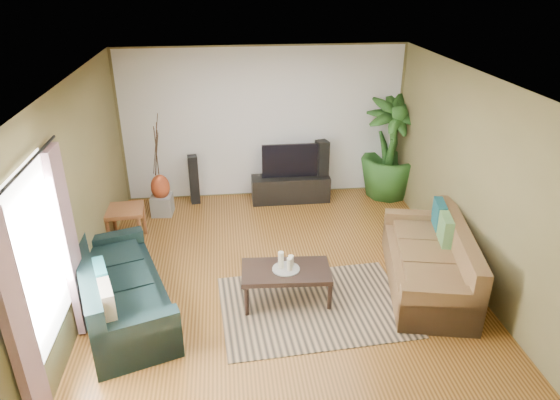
{
  "coord_description": "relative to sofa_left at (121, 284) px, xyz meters",
  "views": [
    {
      "loc": [
        -0.69,
        -5.78,
        3.88
      ],
      "look_at": [
        0.0,
        0.2,
        1.05
      ],
      "focal_mm": 32.0,
      "sensor_mm": 36.0,
      "label": 1
    }
  ],
  "objects": [
    {
      "name": "floor",
      "position": [
        2.01,
        0.61,
        -0.42
      ],
      "size": [
        5.5,
        5.5,
        0.0
      ],
      "primitive_type": "plane",
      "color": "#965F27",
      "rests_on": "ground"
    },
    {
      "name": "ceiling",
      "position": [
        2.01,
        0.61,
        2.28
      ],
      "size": [
        5.5,
        5.5,
        0.0
      ],
      "primitive_type": "plane",
      "rotation": [
        3.14,
        0.0,
        0.0
      ],
      "color": "white",
      "rests_on": "ground"
    },
    {
      "name": "wall_back",
      "position": [
        2.01,
        3.36,
        0.93
      ],
      "size": [
        5.0,
        0.0,
        5.0
      ],
      "primitive_type": "plane",
      "rotation": [
        1.57,
        0.0,
        0.0
      ],
      "color": "olive",
      "rests_on": "ground"
    },
    {
      "name": "wall_front",
      "position": [
        2.01,
        -2.14,
        0.93
      ],
      "size": [
        5.0,
        0.0,
        5.0
      ],
      "primitive_type": "plane",
      "rotation": [
        -1.57,
        0.0,
        0.0
      ],
      "color": "olive",
      "rests_on": "ground"
    },
    {
      "name": "wall_left",
      "position": [
        -0.49,
        0.61,
        0.92
      ],
      "size": [
        0.0,
        5.5,
        5.5
      ],
      "primitive_type": "plane",
      "rotation": [
        1.57,
        0.0,
        1.57
      ],
      "color": "olive",
      "rests_on": "ground"
    },
    {
      "name": "wall_right",
      "position": [
        4.51,
        0.61,
        0.92
      ],
      "size": [
        0.0,
        5.5,
        5.5
      ],
      "primitive_type": "plane",
      "rotation": [
        1.57,
        0.0,
        -1.57
      ],
      "color": "olive",
      "rests_on": "ground"
    },
    {
      "name": "backwall_panel",
      "position": [
        2.01,
        3.35,
        0.93
      ],
      "size": [
        4.9,
        0.0,
        4.9
      ],
      "primitive_type": "plane",
      "rotation": [
        1.57,
        0.0,
        0.0
      ],
      "color": "white",
      "rests_on": "ground"
    },
    {
      "name": "window_pane",
      "position": [
        -0.47,
        -0.99,
        0.97
      ],
      "size": [
        0.0,
        1.8,
        1.8
      ],
      "primitive_type": "plane",
      "rotation": [
        1.57,
        0.0,
        1.57
      ],
      "color": "white",
      "rests_on": "ground"
    },
    {
      "name": "curtain_near",
      "position": [
        -0.42,
        -1.74,
        0.72
      ],
      "size": [
        0.08,
        0.35,
        2.2
      ],
      "primitive_type": "cube",
      "color": "gray",
      "rests_on": "ground"
    },
    {
      "name": "curtain_far",
      "position": [
        -0.42,
        -0.24,
        0.72
      ],
      "size": [
        0.08,
        0.35,
        2.2
      ],
      "primitive_type": "cube",
      "color": "gray",
      "rests_on": "ground"
    },
    {
      "name": "curtain_rod",
      "position": [
        -0.42,
        -0.99,
        1.87
      ],
      "size": [
        0.03,
        1.9,
        0.03
      ],
      "primitive_type": "cylinder",
      "rotation": [
        1.57,
        0.0,
        0.0
      ],
      "color": "black",
      "rests_on": "ground"
    },
    {
      "name": "sofa_left",
      "position": [
        0.0,
        0.0,
        0.0
      ],
      "size": [
        1.54,
        2.31,
        0.85
      ],
      "primitive_type": "cube",
      "rotation": [
        0.0,
        0.0,
        1.9
      ],
      "color": "black",
      "rests_on": "floor"
    },
    {
      "name": "sofa_right",
      "position": [
        3.89,
        0.16,
        0.0
      ],
      "size": [
        1.37,
        2.26,
        0.85
      ],
      "primitive_type": "cube",
      "rotation": [
        0.0,
        0.0,
        -1.79
      ],
      "color": "brown",
      "rests_on": "floor"
    },
    {
      "name": "area_rug",
      "position": [
        2.34,
        -0.15,
        -0.42
      ],
      "size": [
        2.42,
        1.79,
        0.01
      ],
      "primitive_type": "cube",
      "rotation": [
        0.0,
        0.0,
        0.06
      ],
      "color": "tan",
      "rests_on": "floor"
    },
    {
      "name": "coffee_table",
      "position": [
        2.0,
        0.04,
        -0.2
      ],
      "size": [
        1.14,
        0.67,
        0.45
      ],
      "primitive_type": "cube",
      "rotation": [
        0.0,
        0.0,
        -0.06
      ],
      "color": "black",
      "rests_on": "floor"
    },
    {
      "name": "candle_tray",
      "position": [
        2.0,
        0.04,
        0.03
      ],
      "size": [
        0.34,
        0.34,
        0.02
      ],
      "primitive_type": "cylinder",
      "color": "gray",
      "rests_on": "coffee_table"
    },
    {
      "name": "candle_tall",
      "position": [
        1.94,
        0.07,
        0.15
      ],
      "size": [
        0.07,
        0.07,
        0.22
      ],
      "primitive_type": "cylinder",
      "color": "#F1EDCB",
      "rests_on": "candle_tray"
    },
    {
      "name": "candle_mid",
      "position": [
        2.04,
        -0.0,
        0.13
      ],
      "size": [
        0.07,
        0.07,
        0.17
      ],
      "primitive_type": "cylinder",
      "color": "beige",
      "rests_on": "candle_tray"
    },
    {
      "name": "candle_short",
      "position": [
        2.07,
        0.1,
        0.11
      ],
      "size": [
        0.07,
        0.07,
        0.14
      ],
      "primitive_type": "cylinder",
      "color": "#F4ECCE",
      "rests_on": "candle_tray"
    },
    {
      "name": "tv_stand",
      "position": [
        2.46,
        2.99,
        -0.19
      ],
      "size": [
        1.39,
        0.42,
        0.46
      ],
      "primitive_type": "cube",
      "rotation": [
        0.0,
        0.0,
        -0.0
      ],
      "color": "black",
      "rests_on": "floor"
    },
    {
      "name": "television",
      "position": [
        2.46,
        3.01,
        0.34
      ],
      "size": [
        1.02,
        0.06,
        0.6
      ],
      "primitive_type": "cube",
      "color": "black",
      "rests_on": "tv_stand"
    },
    {
      "name": "speaker_left",
      "position": [
        0.74,
        3.11,
        0.02
      ],
      "size": [
        0.18,
        0.2,
        0.89
      ],
      "primitive_type": "cube",
      "rotation": [
        0.0,
        0.0,
        0.14
      ],
      "color": "black",
      "rests_on": "floor"
    },
    {
      "name": "speaker_right",
      "position": [
        3.02,
        3.04,
        0.12
      ],
      "size": [
        0.25,
        0.26,
        1.1
      ],
      "primitive_type": "cube",
      "rotation": [
        0.0,
        0.0,
        0.26
      ],
      "color": "black",
      "rests_on": "floor"
    },
    {
      "name": "potted_plant",
      "position": [
        4.26,
        3.02,
        0.49
      ],
      "size": [
        1.04,
        1.04,
        1.83
      ],
      "primitive_type": "imported",
      "rotation": [
        0.0,
        0.0,
        0.01
      ],
      "color": "#204B19",
      "rests_on": "floor"
    },
    {
      "name": "plant_pot",
      "position": [
        4.26,
        3.02,
        -0.29
      ],
      "size": [
        0.34,
        0.34,
        0.26
      ],
      "primitive_type": "cylinder",
      "color": "black",
      "rests_on": "floor"
    },
    {
      "name": "pedestal",
      "position": [
        0.2,
        2.71,
        -0.25
      ],
      "size": [
        0.37,
        0.37,
        0.34
      ],
      "primitive_type": "cube",
      "rotation": [
        0.0,
        0.0,
        -0.09
      ],
      "color": "#969693",
      "rests_on": "floor"
    },
    {
      "name": "vase",
      "position": [
        0.2,
        2.71,
        0.08
      ],
      "size": [
        0.31,
        0.31,
        0.44
      ],
      "primitive_type": "ellipsoid",
      "color": "#96381B",
      "rests_on": "pedestal"
    },
    {
      "name": "side_table",
      "position": [
        -0.24,
        1.79,
        -0.14
      ],
      "size": [
        0.58,
        0.58,
        0.57
      ],
      "primitive_type": "cube",
      "rotation": [
        0.0,
        0.0,
        0.09
      ],
      "color": "brown",
      "rests_on": "floor"
    }
  ]
}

